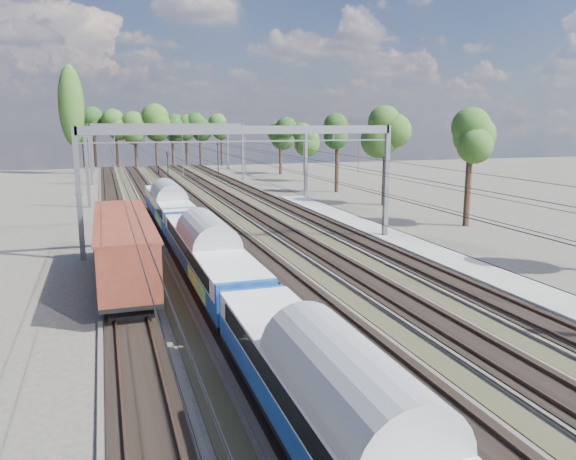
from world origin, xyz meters
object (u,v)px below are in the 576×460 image
object	(u,v)px
emu_train	(209,248)
freight_boxcar	(124,246)
signal_near	(168,164)
signal_far	(218,153)
worker	(159,171)

from	to	relation	value
emu_train	freight_boxcar	bearing A→B (deg)	155.69
signal_near	signal_far	bearing A→B (deg)	65.76
emu_train	freight_boxcar	distance (m)	4.94
freight_boxcar	worker	bearing A→B (deg)	82.95
worker	signal_far	distance (m)	10.73
freight_boxcar	signal_far	xyz separation A→B (m)	(18.58, 66.12, 1.43)
emu_train	freight_boxcar	xyz separation A→B (m)	(-4.50, 2.03, -0.02)
signal_far	worker	bearing A→B (deg)	178.86
emu_train	signal_near	xyz separation A→B (m)	(3.51, 51.56, 0.89)
freight_boxcar	signal_near	size ratio (longest dim) A/B	2.90
freight_boxcar	signal_near	distance (m)	50.18
emu_train	worker	size ratio (longest dim) A/B	34.31
signal_near	worker	bearing A→B (deg)	97.19
emu_train	signal_far	world-z (taller)	signal_far
freight_boxcar	signal_far	distance (m)	68.70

